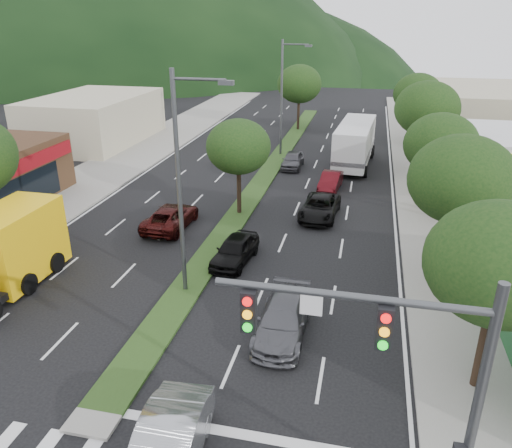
% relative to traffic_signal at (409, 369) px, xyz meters
% --- Properties ---
extents(ground, '(160.00, 160.00, 0.00)m').
position_rel_traffic_signal_xyz_m(ground, '(-9.03, 1.54, -4.65)').
color(ground, black).
rests_on(ground, ground).
extents(sidewalk_right, '(5.00, 90.00, 0.15)m').
position_rel_traffic_signal_xyz_m(sidewalk_right, '(3.47, 26.54, -4.57)').
color(sidewalk_right, gray).
rests_on(sidewalk_right, ground).
extents(sidewalk_left, '(6.00, 90.00, 0.15)m').
position_rel_traffic_signal_xyz_m(sidewalk_left, '(-22.03, 26.54, -4.57)').
color(sidewalk_left, gray).
rests_on(sidewalk_left, ground).
extents(median, '(1.60, 56.00, 0.12)m').
position_rel_traffic_signal_xyz_m(median, '(-9.03, 29.54, -4.59)').
color(median, '#253E16').
rests_on(median, ground).
extents(traffic_signal, '(6.12, 0.40, 7.00)m').
position_rel_traffic_signal_xyz_m(traffic_signal, '(0.00, 0.00, 0.00)').
color(traffic_signal, '#47494C').
rests_on(traffic_signal, ground).
extents(bldg_left_far, '(9.00, 14.00, 4.60)m').
position_rel_traffic_signal_xyz_m(bldg_left_far, '(-28.03, 35.54, -2.35)').
color(bldg_left_far, '#BFB798').
rests_on(bldg_left_far, ground).
extents(bldg_right_far, '(10.00, 16.00, 5.20)m').
position_rel_traffic_signal_xyz_m(bldg_right_far, '(10.47, 45.54, -2.05)').
color(bldg_right_far, '#BFB798').
rests_on(bldg_right_far, ground).
extents(hill_far, '(176.00, 132.00, 82.00)m').
position_rel_traffic_signal_xyz_m(hill_far, '(-89.03, 111.54, -4.65)').
color(hill_far, black).
rests_on(hill_far, ground).
extents(tree_r_a, '(4.60, 4.60, 6.63)m').
position_rel_traffic_signal_xyz_m(tree_r_a, '(2.97, 5.54, 0.17)').
color(tree_r_a, black).
rests_on(tree_r_a, sidewalk_right).
extents(tree_r_b, '(4.80, 4.80, 6.94)m').
position_rel_traffic_signal_xyz_m(tree_r_b, '(2.97, 13.54, 0.39)').
color(tree_r_b, black).
rests_on(tree_r_b, sidewalk_right).
extents(tree_r_c, '(4.40, 4.40, 6.48)m').
position_rel_traffic_signal_xyz_m(tree_r_c, '(2.97, 21.54, 0.10)').
color(tree_r_c, black).
rests_on(tree_r_c, sidewalk_right).
extents(tree_r_d, '(5.00, 5.00, 7.17)m').
position_rel_traffic_signal_xyz_m(tree_r_d, '(2.97, 31.54, 0.54)').
color(tree_r_d, black).
rests_on(tree_r_d, sidewalk_right).
extents(tree_r_e, '(4.60, 4.60, 6.71)m').
position_rel_traffic_signal_xyz_m(tree_r_e, '(2.97, 41.54, 0.25)').
color(tree_r_e, black).
rests_on(tree_r_e, sidewalk_right).
extents(tree_med_near, '(4.00, 4.00, 6.02)m').
position_rel_traffic_signal_xyz_m(tree_med_near, '(-9.03, 19.54, -0.22)').
color(tree_med_near, black).
rests_on(tree_med_near, median).
extents(tree_med_far, '(4.80, 4.80, 6.94)m').
position_rel_traffic_signal_xyz_m(tree_med_far, '(-9.03, 45.54, 0.36)').
color(tree_med_far, black).
rests_on(tree_med_far, median).
extents(streetlight_near, '(2.60, 0.25, 10.00)m').
position_rel_traffic_signal_xyz_m(streetlight_near, '(-8.82, 9.54, 0.94)').
color(streetlight_near, '#47494C').
rests_on(streetlight_near, ground).
extents(streetlight_mid, '(2.60, 0.25, 10.00)m').
position_rel_traffic_signal_xyz_m(streetlight_mid, '(-8.82, 34.54, 0.94)').
color(streetlight_mid, '#47494C').
rests_on(streetlight_mid, ground).
extents(suv_maroon, '(2.34, 4.90, 1.35)m').
position_rel_traffic_signal_xyz_m(suv_maroon, '(-12.50, 16.47, -3.97)').
color(suv_maroon, black).
rests_on(suv_maroon, ground).
extents(car_queue_a, '(2.05, 4.19, 1.38)m').
position_rel_traffic_signal_xyz_m(car_queue_a, '(-7.53, 12.90, -3.96)').
color(car_queue_a, black).
rests_on(car_queue_a, ground).
extents(car_queue_b, '(1.93, 4.69, 1.36)m').
position_rel_traffic_signal_xyz_m(car_queue_b, '(-4.01, 7.15, -3.97)').
color(car_queue_b, '#4F5054').
rests_on(car_queue_b, ground).
extents(car_queue_c, '(1.66, 3.92, 1.26)m').
position_rel_traffic_signal_xyz_m(car_queue_c, '(-3.72, 25.77, -4.02)').
color(car_queue_c, '#490C11').
rests_on(car_queue_c, ground).
extents(car_queue_d, '(2.48, 4.87, 1.32)m').
position_rel_traffic_signal_xyz_m(car_queue_d, '(-3.91, 20.14, -3.99)').
color(car_queue_d, black).
rests_on(car_queue_d, ground).
extents(car_queue_e, '(1.61, 3.94, 1.34)m').
position_rel_traffic_signal_xyz_m(car_queue_e, '(-7.32, 30.77, -3.98)').
color(car_queue_e, '#46454A').
rests_on(car_queue_e, ground).
extents(car_queue_f, '(2.09, 4.73, 1.35)m').
position_rel_traffic_signal_xyz_m(car_queue_f, '(-2.39, 35.77, -3.97)').
color(car_queue_f, black).
rests_on(car_queue_f, ground).
extents(box_truck, '(2.91, 7.35, 3.61)m').
position_rel_traffic_signal_xyz_m(box_truck, '(-17.26, 8.05, -2.94)').
color(box_truck, silver).
rests_on(box_truck, ground).
extents(motorhome, '(3.49, 9.41, 3.54)m').
position_rel_traffic_signal_xyz_m(motorhome, '(-2.37, 32.80, -2.76)').
color(motorhome, silver).
rests_on(motorhome, ground).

